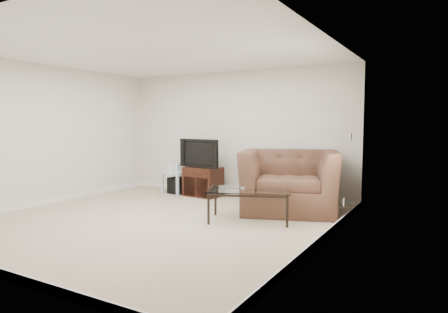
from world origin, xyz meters
The scene contains 18 objects.
floor centered at (0.00, 0.00, 0.00)m, with size 5.00×5.00×0.00m, color tan.
ceiling centered at (0.00, 0.00, 2.50)m, with size 5.00×5.00×0.00m, color white.
wall_back centered at (0.00, 2.50, 1.25)m, with size 5.00×0.02×2.50m, color silver.
wall_left centered at (-2.50, 0.00, 1.25)m, with size 0.02×5.00×2.50m, color silver.
wall_right centered at (2.50, 0.00, 1.25)m, with size 0.02×5.00×2.50m, color silver.
plate_back centered at (-1.40, 2.49, 1.25)m, with size 0.12×0.02×0.12m, color white.
plate_right_switch centered at (2.49, 1.60, 1.25)m, with size 0.02×0.09×0.13m, color white.
plate_right_outlet centered at (2.49, 1.30, 0.30)m, with size 0.02×0.08×0.12m, color white.
tv_stand centered at (-0.47, 2.05, 0.29)m, with size 0.70×0.49×0.59m, color black, non-canonical shape.
dvd_player centered at (-0.48, 2.01, 0.49)m, with size 0.36×0.25×0.05m, color black.
television centered at (-0.47, 2.02, 0.87)m, with size 0.91×0.18×0.57m, color black.
side_table centered at (-1.12, 2.05, 0.23)m, with size 0.47×0.47×0.45m, color silver, non-canonical shape.
subwoofer centered at (-1.09, 2.07, 0.16)m, with size 0.35×0.35×0.35m, color black.
game_console centered at (-1.23, 2.04, 0.56)m, with size 0.05×0.15×0.21m, color white.
game_case centered at (-1.06, 2.02, 0.54)m, with size 0.05×0.13×0.18m, color silver.
recliner centered at (1.51, 1.60, 0.68)m, with size 1.56×1.01×1.36m, color brown.
coffee_table centered at (1.24, 0.67, 0.24)m, with size 1.21×0.68×0.47m, color black, non-canonical shape.
remote centered at (1.03, 0.75, 0.48)m, with size 0.19×0.05×0.02m, color #B2B2B7.
Camera 1 is at (3.84, -4.61, 1.46)m, focal length 32.00 mm.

